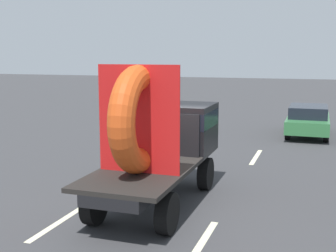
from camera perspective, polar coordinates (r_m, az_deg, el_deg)
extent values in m
plane|color=#38383A|center=(11.59, -1.09, -9.57)|extent=(120.00, 120.00, 0.00)
cylinder|color=black|center=(12.98, -2.51, -5.45)|extent=(0.28, 0.90, 0.90)
cylinder|color=black|center=(12.49, 4.83, -6.07)|extent=(0.28, 0.90, 0.90)
cylinder|color=black|center=(10.10, -9.41, -9.88)|extent=(0.28, 0.90, 0.90)
cylinder|color=black|center=(9.46, -0.11, -11.10)|extent=(0.28, 0.90, 0.90)
cube|color=black|center=(11.00, -1.68, -5.78)|extent=(1.30, 5.22, 0.25)
cube|color=black|center=(12.45, 1.10, -0.25)|extent=(2.00, 1.72, 1.35)
cube|color=black|center=(12.35, 1.04, 1.08)|extent=(2.02, 1.64, 0.44)
cube|color=black|center=(10.18, -3.39, -6.00)|extent=(2.00, 3.49, 0.10)
cube|color=black|center=(11.60, -0.26, -1.07)|extent=(1.80, 0.08, 1.10)
torus|color=#D84C19|center=(9.79, -3.79, 0.84)|extent=(0.57, 2.39, 2.39)
cube|color=red|center=(9.79, -3.79, 0.84)|extent=(1.90, 0.03, 2.39)
cylinder|color=black|center=(22.94, 15.52, 0.32)|extent=(0.22, 0.65, 0.65)
cylinder|color=black|center=(22.91, 19.49, 0.12)|extent=(0.22, 0.65, 0.65)
cylinder|color=black|center=(20.24, 15.06, -0.80)|extent=(0.22, 0.65, 0.65)
cylinder|color=black|center=(20.20, 19.56, -1.04)|extent=(0.22, 0.65, 0.65)
cube|color=#33723F|center=(21.51, 17.45, 0.42)|extent=(1.83, 4.28, 0.56)
cube|color=black|center=(21.34, 17.51, 1.80)|extent=(1.65, 2.40, 0.51)
cube|color=beige|center=(10.62, -13.31, -11.59)|extent=(0.16, 2.65, 0.01)
cube|color=beige|center=(17.40, 0.32, -3.16)|extent=(0.16, 2.96, 0.01)
cube|color=beige|center=(9.05, 4.02, -15.13)|extent=(0.16, 2.73, 0.01)
cube|color=beige|center=(16.66, 11.17, -3.90)|extent=(0.16, 2.47, 0.01)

